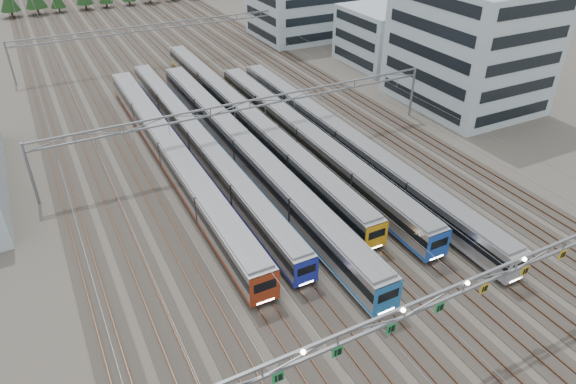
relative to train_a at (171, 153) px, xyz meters
name	(u,v)px	position (x,y,z in m)	size (l,w,h in m)	color
ground	(448,352)	(11.25, -40.98, -2.22)	(400.00, 400.00, 0.00)	#47423A
track_bed	(145,37)	(11.25, 59.02, -0.73)	(54.00, 260.00, 5.42)	#2D2823
train_a	(171,153)	(0.00, 0.00, 0.00)	(3.01, 58.88, 3.93)	black
train_b	(198,141)	(4.50, 2.20, -0.24)	(2.65, 62.33, 3.44)	black
train_c	(244,150)	(9.00, -3.71, -0.01)	(2.99, 63.52, 3.90)	black
train_d	(244,116)	(13.50, 6.95, -0.15)	(2.79, 69.00, 3.63)	black
train_e	(306,139)	(18.00, -4.42, -0.07)	(2.91, 54.70, 3.79)	black
train_f	(344,140)	(22.50, -7.19, -0.16)	(2.78, 61.25, 3.62)	black
gantry_near	(464,290)	(11.20, -41.09, 4.87)	(56.36, 0.61, 8.08)	slate
gantry_mid	(250,110)	(11.25, -0.98, 4.17)	(56.36, 0.36, 8.00)	slate
gantry_far	(160,31)	(11.25, 44.02, 4.17)	(56.36, 0.36, 8.00)	slate
depot_bldg_south	(470,46)	(50.47, -0.50, 7.48)	(18.00, 22.00, 19.40)	#96A7B3
depot_bldg_mid	(383,36)	(51.13, 23.00, 3.25)	(14.00, 16.00, 10.94)	#96A7B3
depot_bldg_north	(304,2)	(46.61, 48.10, 5.46)	(22.00, 18.00, 15.36)	#96A7B3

